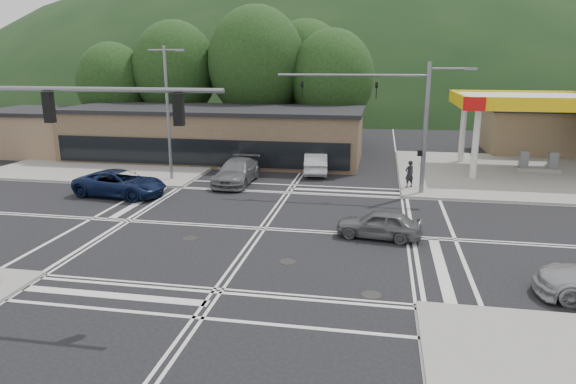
% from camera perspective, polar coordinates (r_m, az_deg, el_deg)
% --- Properties ---
extents(ground, '(120.00, 120.00, 0.00)m').
position_cam_1_polar(ground, '(25.49, -2.88, -4.08)').
color(ground, black).
rests_on(ground, ground).
extents(sidewalk_ne, '(16.00, 16.00, 0.15)m').
position_cam_1_polar(sidewalk_ne, '(40.46, 23.54, 1.84)').
color(sidewalk_ne, gray).
rests_on(sidewalk_ne, ground).
extents(sidewalk_nw, '(16.00, 16.00, 0.15)m').
position_cam_1_polar(sidewalk_nw, '(44.39, -17.56, 3.41)').
color(sidewalk_nw, gray).
rests_on(sidewalk_nw, ground).
extents(gas_station_canopy, '(12.32, 8.34, 5.75)m').
position_cam_1_polar(gas_station_canopy, '(41.24, 26.66, 8.73)').
color(gas_station_canopy, silver).
rests_on(gas_station_canopy, ground).
extents(convenience_store, '(10.00, 6.00, 3.80)m').
position_cam_1_polar(convenience_store, '(51.00, 26.78, 5.98)').
color(convenience_store, '#846B4F').
rests_on(convenience_store, ground).
extents(commercial_row, '(24.00, 8.00, 4.00)m').
position_cam_1_polar(commercial_row, '(43.15, -8.20, 6.23)').
color(commercial_row, brown).
rests_on(commercial_row, ground).
extents(commercial_nw, '(8.00, 7.00, 3.60)m').
position_cam_1_polar(commercial_nw, '(50.54, -25.78, 5.92)').
color(commercial_nw, '#846B4F').
rests_on(commercial_nw, ground).
extents(hill_north, '(252.00, 126.00, 140.00)m').
position_cam_1_polar(hill_north, '(113.93, 7.56, 10.34)').
color(hill_north, black).
rests_on(hill_north, ground).
extents(tree_n_a, '(8.00, 8.00, 11.75)m').
position_cam_1_polar(tree_n_a, '(51.38, -12.44, 13.12)').
color(tree_n_a, '#382619').
rests_on(tree_n_a, ground).
extents(tree_n_b, '(9.00, 9.00, 12.98)m').
position_cam_1_polar(tree_n_b, '(48.89, -3.51, 14.13)').
color(tree_n_b, '#382619').
rests_on(tree_n_b, ground).
extents(tree_n_c, '(7.60, 7.60, 10.87)m').
position_cam_1_polar(tree_n_c, '(47.75, 4.90, 12.53)').
color(tree_n_c, '#382619').
rests_on(tree_n_c, ground).
extents(tree_n_d, '(6.80, 6.80, 9.76)m').
position_cam_1_polar(tree_n_d, '(53.12, -18.89, 11.32)').
color(tree_n_d, '#382619').
rests_on(tree_n_d, ground).
extents(tree_n_e, '(8.40, 8.40, 11.98)m').
position_cam_1_polar(tree_n_e, '(52.07, 1.97, 13.46)').
color(tree_n_e, '#382619').
rests_on(tree_n_e, ground).
extents(streetlight_nw, '(2.50, 0.25, 9.00)m').
position_cam_1_polar(streetlight_nw, '(35.53, -13.15, 9.20)').
color(streetlight_nw, slate).
rests_on(streetlight_nw, ground).
extents(signal_mast_ne, '(11.65, 0.30, 8.00)m').
position_cam_1_polar(signal_mast_ne, '(31.89, 12.86, 8.68)').
color(signal_mast_ne, slate).
rests_on(signal_mast_ne, ground).
extents(signal_mast_sw, '(9.14, 0.28, 8.00)m').
position_cam_1_polar(signal_mast_sw, '(19.65, -27.42, 4.08)').
color(signal_mast_sw, slate).
rests_on(signal_mast_sw, ground).
extents(car_blue_west, '(5.89, 3.24, 1.56)m').
position_cam_1_polar(car_blue_west, '(32.94, -18.12, 0.92)').
color(car_blue_west, '#0D193B').
rests_on(car_blue_west, ground).
extents(car_grey_center, '(4.13, 2.10, 1.35)m').
position_cam_1_polar(car_grey_center, '(24.38, 10.10, -3.50)').
color(car_grey_center, '#5E6063').
rests_on(car_grey_center, ground).
extents(car_queue_a, '(2.18, 4.84, 1.54)m').
position_cam_1_polar(car_queue_a, '(37.58, 3.11, 3.23)').
color(car_queue_a, '#ABAEB2').
rests_on(car_queue_a, ground).
extents(car_queue_b, '(2.57, 5.19, 1.70)m').
position_cam_1_polar(car_queue_b, '(40.08, 4.32, 4.04)').
color(car_queue_b, beige).
rests_on(car_queue_b, ground).
extents(car_northbound, '(2.31, 5.56, 1.60)m').
position_cam_1_polar(car_northbound, '(34.62, -5.72, 2.25)').
color(car_northbound, slate).
rests_on(car_northbound, ground).
extents(pedestrian, '(0.76, 0.69, 1.73)m').
position_cam_1_polar(pedestrian, '(33.74, 13.34, 1.98)').
color(pedestrian, black).
rests_on(pedestrian, sidewalk_ne).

